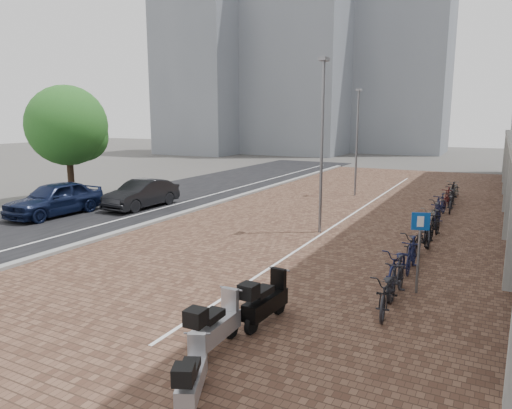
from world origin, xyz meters
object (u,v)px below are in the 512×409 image
Objects in this scene: car_dark at (142,194)px; scooter_mid at (265,300)px; parking_sign at (419,241)px; car_navy at (55,199)px; scooter_front at (216,324)px; scooter_back at (192,376)px.

car_dark reaches higher than scooter_mid.
car_dark is 15.85m from parking_sign.
car_navy is 1.09× the size of car_dark.
car_dark is (2.37, 3.43, -0.09)m from car_navy.
car_navy is 2.16× the size of parking_sign.
car_navy is 17.21m from parking_sign.
scooter_back is at bearing -71.37° from scooter_front.
scooter_front is 1.15× the size of scooter_back.
car_dark reaches higher than scooter_back.
scooter_back is (12.14, -12.83, -0.22)m from car_dark.
scooter_back is (0.27, -3.26, -0.08)m from scooter_mid.
car_dark is at bearing 135.13° from scooter_front.
scooter_back is (14.51, -9.40, -0.31)m from car_navy.
scooter_back is at bearing -45.38° from car_dark.
scooter_mid is (11.87, -9.57, -0.13)m from car_dark.
scooter_mid is at bearing 77.64° from scooter_front.
car_navy is 4.17m from car_dark.
parking_sign is (3.09, 5.10, 0.89)m from scooter_front.
scooter_back is at bearing -80.83° from scooter_mid.
car_navy is at bearing 150.10° from scooter_front.
scooter_front is at bearing 85.21° from scooter_back.
scooter_mid is at bearing -37.66° from car_dark.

